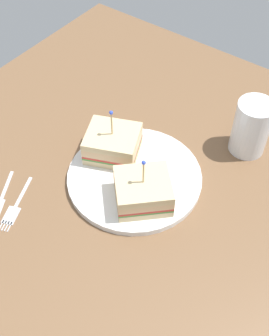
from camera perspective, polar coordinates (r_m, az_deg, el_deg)
ground_plane at (r=81.42cm, az=0.00°, el=-1.92°), size 90.00×90.00×2.00cm
plate at (r=80.18cm, az=0.00°, el=-1.21°), size 24.44×24.44×1.19cm
sandwich_half_front at (r=81.61cm, az=-2.83°, el=3.19°), size 11.40×12.02×10.52cm
sandwich_half_back at (r=74.33cm, az=1.11°, el=-3.00°), size 12.48×12.51×10.08cm
drink_glass at (r=85.28cm, az=14.77°, el=4.75°), size 6.89×6.89×11.00cm
fork at (r=79.20cm, az=-15.29°, el=-5.12°), size 11.43×5.52×0.35cm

